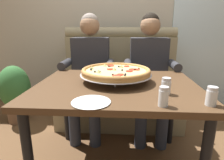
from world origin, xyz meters
TOP-DOWN VIEW (x-y plane):
  - back_wall_with_window at (0.00, 1.50)m, footprint 6.00×0.12m
  - window_panel at (1.26, 1.42)m, footprint 1.10×0.02m
  - booth_bench at (0.00, 0.93)m, footprint 1.42×0.78m
  - dining_table at (0.00, 0.00)m, footprint 1.18×0.92m
  - diner_left at (-0.32, 0.66)m, footprint 0.54×0.64m
  - diner_right at (0.32, 0.66)m, footprint 0.54×0.64m
  - pizza at (-0.01, 0.07)m, footprint 0.54×0.54m
  - shaker_parmesan at (0.26, -0.39)m, footprint 0.05×0.05m
  - shaker_pepper_flakes at (0.31, -0.19)m, footprint 0.06×0.06m
  - shaker_oregano at (0.52, -0.36)m, footprint 0.06×0.06m
  - plate_near_left at (-0.13, -0.36)m, footprint 0.22×0.22m
  - patio_chair at (1.35, 2.14)m, footprint 0.42×0.41m
  - potted_plant at (-1.25, 0.74)m, footprint 0.36×0.36m

SIDE VIEW (x-z plane):
  - potted_plant at x=-1.25m, z-range 0.04..0.74m
  - booth_bench at x=0.00m, z-range -0.17..0.96m
  - patio_chair at x=1.35m, z-range 0.09..0.95m
  - dining_table at x=0.00m, z-range 0.28..1.00m
  - diner_left at x=-0.32m, z-range 0.07..1.35m
  - diner_right at x=0.32m, z-range 0.07..1.35m
  - plate_near_left at x=-0.13m, z-range 0.73..0.74m
  - shaker_oregano at x=0.52m, z-range 0.72..0.82m
  - shaker_pepper_flakes at x=0.31m, z-range 0.72..0.82m
  - shaker_parmesan at x=0.26m, z-range 0.72..0.82m
  - pizza at x=-0.01m, z-range 0.75..0.86m
  - back_wall_with_window at x=0.00m, z-range 0.00..2.80m
  - window_panel at x=1.26m, z-range 0.00..2.80m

